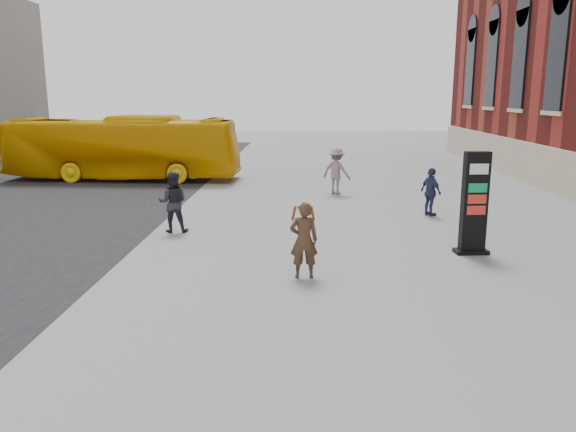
{
  "coord_description": "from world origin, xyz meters",
  "views": [
    {
      "loc": [
        -0.62,
        -11.49,
        3.91
      ],
      "look_at": [
        -0.98,
        1.18,
        1.15
      ],
      "focal_mm": 35.0,
      "sensor_mm": 36.0,
      "label": 1
    }
  ],
  "objects_px": {
    "woman": "(304,239)",
    "pedestrian_b": "(336,171)",
    "bus": "(123,148)",
    "info_pylon": "(474,203)",
    "pedestrian_c": "(431,192)",
    "pedestrian_a": "(173,202)"
  },
  "relations": [
    {
      "from": "pedestrian_b",
      "to": "pedestrian_c",
      "type": "bearing_deg",
      "value": 156.41
    },
    {
      "from": "pedestrian_a",
      "to": "pedestrian_c",
      "type": "bearing_deg",
      "value": -167.73
    },
    {
      "from": "woman",
      "to": "pedestrian_b",
      "type": "distance_m",
      "value": 10.57
    },
    {
      "from": "woman",
      "to": "bus",
      "type": "xyz_separation_m",
      "value": [
        -8.38,
        14.09,
        0.62
      ]
    },
    {
      "from": "pedestrian_b",
      "to": "pedestrian_c",
      "type": "distance_m",
      "value": 4.94
    },
    {
      "from": "woman",
      "to": "pedestrian_a",
      "type": "xyz_separation_m",
      "value": [
        -3.77,
        4.03,
        0.01
      ]
    },
    {
      "from": "info_pylon",
      "to": "pedestrian_a",
      "type": "relative_size",
      "value": 1.46
    },
    {
      "from": "bus",
      "to": "pedestrian_b",
      "type": "relative_size",
      "value": 5.73
    },
    {
      "from": "bus",
      "to": "pedestrian_a",
      "type": "bearing_deg",
      "value": -153.16
    },
    {
      "from": "pedestrian_b",
      "to": "woman",
      "type": "bearing_deg",
      "value": 114.07
    },
    {
      "from": "info_pylon",
      "to": "pedestrian_b",
      "type": "height_order",
      "value": "info_pylon"
    },
    {
      "from": "info_pylon",
      "to": "pedestrian_b",
      "type": "bearing_deg",
      "value": 103.68
    },
    {
      "from": "info_pylon",
      "to": "pedestrian_a",
      "type": "bearing_deg",
      "value": 160.44
    },
    {
      "from": "info_pylon",
      "to": "bus",
      "type": "xyz_separation_m",
      "value": [
        -12.58,
        12.09,
        0.2
      ]
    },
    {
      "from": "woman",
      "to": "pedestrian_c",
      "type": "height_order",
      "value": "woman"
    },
    {
      "from": "bus",
      "to": "pedestrian_b",
      "type": "distance_m",
      "value": 10.33
    },
    {
      "from": "pedestrian_b",
      "to": "pedestrian_c",
      "type": "height_order",
      "value": "pedestrian_b"
    },
    {
      "from": "info_pylon",
      "to": "pedestrian_c",
      "type": "bearing_deg",
      "value": 85.5
    },
    {
      "from": "info_pylon",
      "to": "bus",
      "type": "height_order",
      "value": "bus"
    },
    {
      "from": "info_pylon",
      "to": "woman",
      "type": "relative_size",
      "value": 1.52
    },
    {
      "from": "woman",
      "to": "pedestrian_a",
      "type": "height_order",
      "value": "pedestrian_a"
    },
    {
      "from": "bus",
      "to": "pedestrian_b",
      "type": "height_order",
      "value": "bus"
    }
  ]
}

